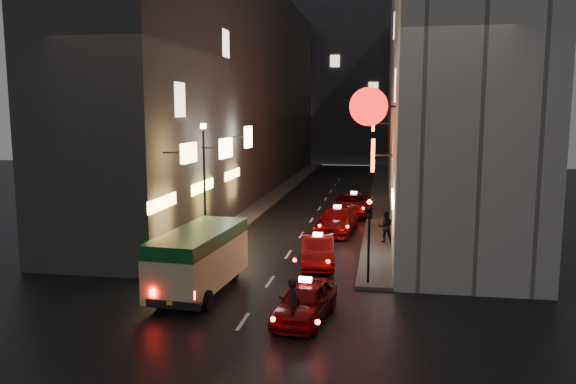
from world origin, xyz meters
The scene contains 15 objects.
ground centered at (0.00, 0.00, 0.00)m, with size 120.00×120.00×0.00m, color black.
building_left centered at (-8.00, 33.99, 9.00)m, with size 7.42×52.01×18.00m.
building_right centered at (8.00, 33.99, 9.00)m, with size 8.10×52.00×18.00m.
building_far centered at (0.00, 66.00, 11.00)m, with size 30.00×10.00×22.00m, color #35343A.
sidewalk_left centered at (-4.25, 34.00, 0.07)m, with size 1.50×52.00×0.15m, color #44413F.
sidewalk_right centered at (4.25, 34.00, 0.07)m, with size 1.50×52.00×0.15m, color #44413F.
minibus centered at (-2.37, 6.67, 1.56)m, with size 2.46×5.89×2.47m.
taxi_near centered at (2.02, 4.53, 0.76)m, with size 2.68×5.02×1.69m.
taxi_second centered at (1.65, 11.31, 0.79)m, with size 2.63×5.17×1.75m.
taxi_third centered at (1.94, 18.48, 0.85)m, with size 2.70×5.51×1.86m.
taxi_far centered at (2.57, 24.50, 0.83)m, with size 2.36×5.30×1.83m.
pedestrian_crossing centered at (1.77, 3.64, 0.94)m, with size 0.62×0.40×1.89m, color black.
pedestrian_sidewalk centered at (4.68, 15.91, 1.08)m, with size 0.70×0.44×1.85m, color black.
traffic_light centered at (4.00, 8.47, 2.69)m, with size 0.26×0.43×3.50m.
lamp_post centered at (-4.20, 13.00, 3.72)m, with size 0.28×0.28×6.22m.
Camera 1 is at (4.49, -13.41, 6.93)m, focal length 35.00 mm.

